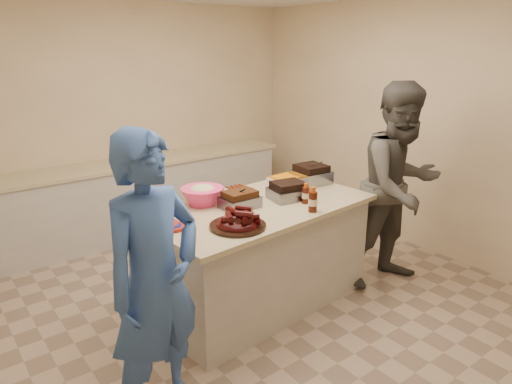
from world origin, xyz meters
TOP-DOWN VIEW (x-y plane):
  - room at (0.00, 0.00)m, footprint 4.50×5.00m
  - back_counter at (0.00, 2.20)m, footprint 3.60×0.64m
  - island at (0.08, 0.02)m, footprint 2.01×1.17m
  - rib_platter at (-0.36, -0.27)m, footprint 0.53×0.53m
  - pulled_pork_tray at (-0.09, 0.07)m, footprint 0.30×0.23m
  - brisket_tray at (0.37, -0.00)m, footprint 0.36×0.31m
  - roasting_pan at (0.87, 0.23)m, footprint 0.33×0.33m
  - coleslaw_bowl at (-0.30, 0.32)m, footprint 0.39×0.39m
  - sausage_plate at (0.15, 0.44)m, footprint 0.28×0.28m
  - mac_cheese_dish at (0.66, 0.33)m, footprint 0.34×0.25m
  - bbq_bottle_a at (0.31, -0.37)m, footprint 0.08×0.08m
  - bbq_bottle_b at (0.41, -0.18)m, footprint 0.06×0.06m
  - mustard_bottle at (-0.24, 0.24)m, footprint 0.05×0.05m
  - sauce_bowl at (0.04, 0.32)m, footprint 0.15×0.06m
  - plate_stack_large at (-0.80, 0.07)m, footprint 0.26×0.26m
  - plate_stack_small at (-0.74, -0.02)m, footprint 0.19×0.19m
  - plastic_cup at (-0.70, 0.25)m, footprint 0.10×0.09m
  - basket_stack at (-0.19, 0.41)m, footprint 0.22×0.17m
  - guest_gray at (1.34, -0.45)m, footprint 1.22×2.03m

SIDE VIEW (x-z plane):
  - room at x=0.00m, z-range -1.35..1.35m
  - island at x=0.08m, z-range -0.46..0.46m
  - guest_gray at x=1.34m, z-range -0.36..0.36m
  - back_counter at x=0.00m, z-range 0.00..0.90m
  - rib_platter at x=-0.36m, z-range 0.83..1.00m
  - pulled_pork_tray at x=-0.09m, z-range 0.87..0.96m
  - brisket_tray at x=0.37m, z-range 0.87..0.96m
  - roasting_pan at x=0.87m, z-range 0.85..0.98m
  - coleslaw_bowl at x=-0.30m, z-range 0.79..1.04m
  - sausage_plate at x=0.15m, z-range 0.89..0.94m
  - mac_cheese_dish at x=0.66m, z-range 0.87..0.96m
  - bbq_bottle_a at x=0.31m, z-range 0.81..1.02m
  - bbq_bottle_b at x=0.41m, z-range 0.83..1.00m
  - mustard_bottle at x=-0.24m, z-range 0.85..0.98m
  - sauce_bowl at x=0.04m, z-range 0.84..0.99m
  - plate_stack_large at x=-0.80m, z-range 0.90..0.93m
  - plate_stack_small at x=-0.74m, z-range 0.90..0.93m
  - plastic_cup at x=-0.70m, z-range 0.87..0.96m
  - basket_stack at x=-0.19m, z-range 0.86..0.97m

